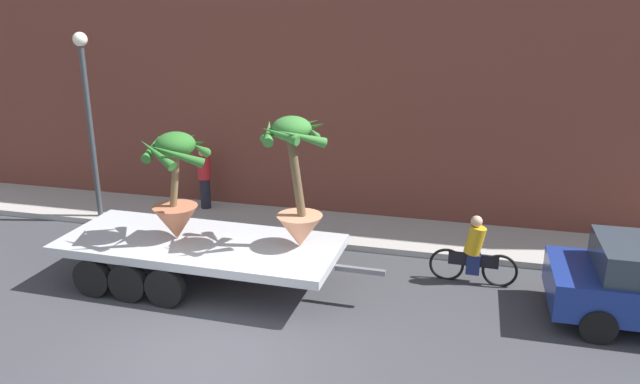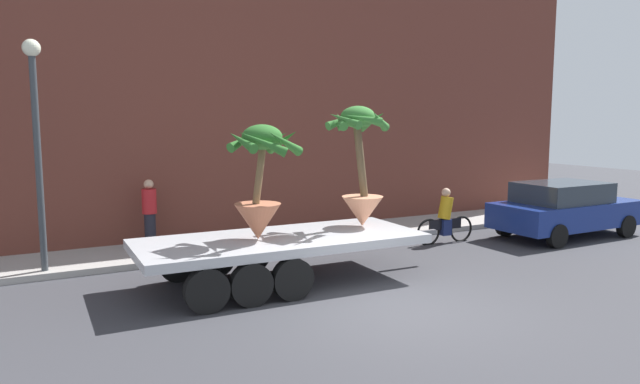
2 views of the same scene
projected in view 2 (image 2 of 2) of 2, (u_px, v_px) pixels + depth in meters
name	position (u px, v px, depth m)	size (l,w,h in m)	color
ground_plane	(404.00, 309.00, 10.31)	(60.00, 60.00, 0.00)	#38383D
sidewalk	(269.00, 241.00, 15.64)	(24.00, 2.20, 0.15)	#A39E99
building_facade	(244.00, 79.00, 16.57)	(24.00, 1.20, 8.97)	brown
flatbed_trailer	(269.00, 248.00, 11.71)	(6.86, 2.52, 0.98)	#B7BABF
potted_palm_rear	(260.00, 183.00, 11.43)	(1.44, 1.51, 2.28)	#B26647
potted_palm_middle	(360.00, 167.00, 12.78)	(1.41, 1.49, 2.67)	tan
cyclist	(445.00, 219.00, 15.71)	(1.84, 0.36, 1.54)	black
parked_car	(565.00, 208.00, 16.50)	(4.45, 2.02, 1.58)	navy
pedestrian_near_gate	(150.00, 212.00, 14.55)	(0.36, 0.36, 1.71)	black
street_lamp	(36.00, 125.00, 11.96)	(0.36, 0.36, 4.83)	#383D42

